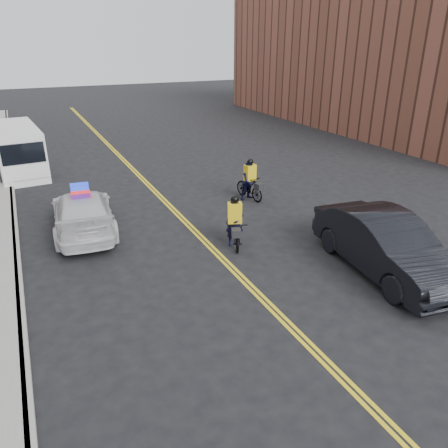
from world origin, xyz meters
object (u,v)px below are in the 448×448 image
object	(u,v)px
police_cruiser	(83,212)
dark_sedan	(386,245)
cargo_van	(18,151)
cyclist_far	(250,183)
cyclist_near	(235,228)

from	to	relation	value
police_cruiser	dark_sedan	world-z (taller)	dark_sedan
cargo_van	cyclist_far	xyz separation A→B (m)	(8.99, -8.65, -0.47)
cargo_van	cyclist_near	world-z (taller)	cargo_van
dark_sedan	cyclist_far	size ratio (longest dim) A/B	2.92
dark_sedan	cyclist_near	size ratio (longest dim) A/B	2.80
cyclist_near	dark_sedan	bearing A→B (deg)	-25.57
cyclist_near	cyclist_far	size ratio (longest dim) A/B	1.05
cargo_van	cyclist_near	distance (m)	14.05
police_cruiser	cargo_van	bearing A→B (deg)	-73.24
police_cruiser	cyclist_near	bearing A→B (deg)	147.81
cyclist_far	cyclist_near	bearing A→B (deg)	-133.95
cargo_van	cyclist_near	xyz separation A→B (m)	(6.30, -12.55, -0.56)
cyclist_near	cyclist_far	distance (m)	4.74
cyclist_near	cyclist_far	bearing A→B (deg)	77.23
dark_sedan	cyclist_near	distance (m)	4.84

